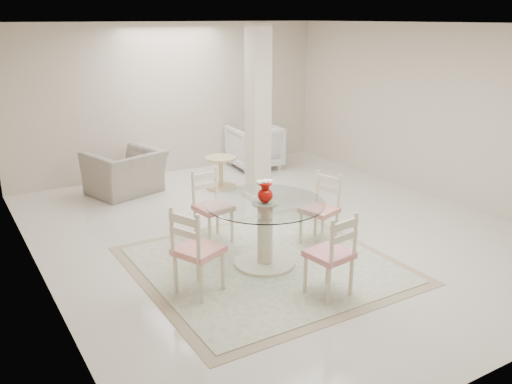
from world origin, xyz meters
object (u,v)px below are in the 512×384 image
dining_chair_north (210,201)px  dining_chair_south (334,249)px  dining_table (265,234)px  dining_chair_east (322,203)px  armchair_white (255,147)px  recliner_taupe (125,172)px  dining_chair_west (194,245)px  red_vase (265,191)px  column (258,115)px  side_table (221,174)px

dining_chair_north → dining_chair_south: dining_chair_north is taller
dining_table → dining_chair_south: dining_chair_south is taller
dining_chair_east → armchair_white: 3.75m
dining_table → recliner_taupe: (-0.51, 3.49, -0.04)m
dining_chair_north → dining_chair_west: (-0.79, -1.22, 0.02)m
recliner_taupe → dining_chair_north: bearing=79.6°
red_vase → recliner_taupe: red_vase is taller
column → dining_chair_west: 3.33m
dining_table → armchair_white: (2.13, 3.79, 0.01)m
red_vase → side_table: 3.14m
dining_chair_north → dining_chair_west: 1.45m
dining_table → dining_chair_north: (-0.20, 1.00, 0.14)m
red_vase → dining_chair_north: size_ratio=0.26×
red_vase → armchair_white: (2.13, 3.78, -0.50)m
dining_chair_west → recliner_taupe: dining_chair_west is taller
column → armchair_white: 2.11m
armchair_white → dining_chair_west: bearing=56.9°
dining_chair_south → dining_chair_north: bearing=-86.4°
recliner_taupe → side_table: (1.46, -0.57, -0.11)m
dining_table → dining_chair_north: 1.03m
dining_chair_east → dining_chair_west: bearing=-96.2°
dining_chair_east → dining_chair_north: (-1.19, 0.78, 0.02)m
column → armchair_white: column is taller
column → dining_chair_north: 1.99m
dining_table → armchair_white: bearing=60.6°
dining_chair_south → dining_chair_west: bearing=-40.8°
dining_chair_south → recliner_taupe: dining_chair_south is taller
column → red_vase: bearing=-119.5°
red_vase → dining_chair_west: 1.08m
column → red_vase: (-1.21, -2.14, -0.44)m
red_vase → dining_chair_west: dining_chair_west is taller
dining_chair_east → side_table: bearing=162.3°
dining_table → dining_chair_east: bearing=12.2°
dining_table → recliner_taupe: size_ratio=1.23×
column → dining_chair_south: 3.39m
column → side_table: bearing=108.3°
dining_table → dining_chair_south: size_ratio=1.33×
dining_table → dining_chair_east: (0.99, 0.21, 0.13)m
dining_chair_west → side_table: size_ratio=1.96×
column → recliner_taupe: column is taller
dining_table → side_table: 3.08m
dining_chair_south → side_table: 4.00m
column → dining_table: column is taller
dining_chair_south → armchair_white: size_ratio=1.14×
dining_chair_west → armchair_white: dining_chair_west is taller
dining_chair_north → side_table: dining_chair_north is taller
red_vase → side_table: size_ratio=0.49×
dining_table → dining_chair_west: dining_chair_west is taller
dining_table → dining_chair_north: size_ratio=1.32×
dining_chair_west → dining_chair_south: bearing=-146.3°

